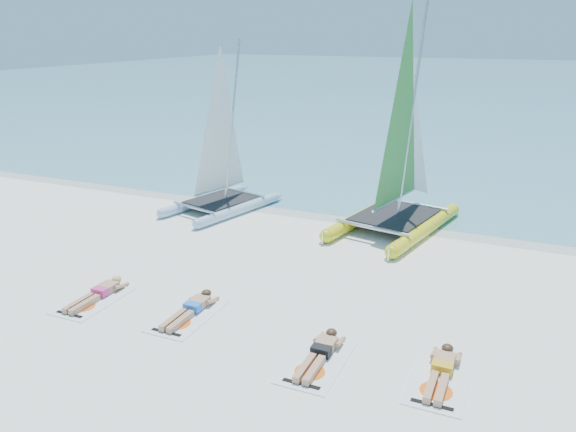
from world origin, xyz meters
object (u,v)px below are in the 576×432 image
at_px(catamaran_blue, 221,160).
at_px(towel_b, 187,316).
at_px(sunbather_a, 99,292).
at_px(sunbather_d, 442,369).
at_px(towel_d, 439,380).
at_px(towel_c, 317,362).
at_px(towel_a, 94,300).
at_px(sunbather_b, 192,308).
at_px(sunbather_c, 320,352).
at_px(catamaran_yellow, 405,155).

height_order(catamaran_blue, towel_b, catamaran_blue).
distance_m(sunbather_a, sunbather_d, 7.75).
height_order(catamaran_blue, towel_d, catamaran_blue).
bearing_deg(towel_b, catamaran_blue, 114.15).
xyz_separation_m(catamaran_blue, towel_c, (6.33, -7.53, -1.72)).
distance_m(towel_a, sunbather_a, 0.22).
distance_m(towel_a, sunbather_d, 7.75).
distance_m(towel_d, sunbather_d, 0.22).
distance_m(sunbather_b, sunbather_c, 3.23).
bearing_deg(sunbather_a, towel_b, 0.40).
distance_m(towel_a, towel_b, 2.39).
height_order(towel_c, towel_d, same).
bearing_deg(catamaran_blue, towel_c, -35.24).
relative_size(towel_c, towel_d, 1.00).
bearing_deg(sunbather_c, towel_c, -90.00).
relative_size(sunbather_b, sunbather_d, 1.00).
bearing_deg(towel_a, catamaran_yellow, 57.36).
distance_m(catamaran_yellow, sunbather_b, 8.50).
xyz_separation_m(sunbather_b, sunbather_c, (3.19, -0.52, 0.00)).
distance_m(towel_c, towel_d, 2.21).
height_order(catamaran_yellow, sunbather_b, catamaran_yellow).
bearing_deg(sunbather_c, towel_a, 178.73).
xyz_separation_m(sunbather_a, towel_d, (7.75, -0.17, -0.11)).
bearing_deg(towel_a, towel_c, -3.24).
relative_size(towel_a, sunbather_c, 1.07).
height_order(catamaran_blue, catamaran_yellow, catamaran_yellow).
bearing_deg(sunbather_b, towel_d, -4.04).
height_order(towel_d, sunbather_d, sunbather_d).
bearing_deg(sunbather_b, towel_b, -90.00).
distance_m(catamaran_yellow, towel_b, 8.70).
height_order(towel_a, towel_c, same).
bearing_deg(sunbather_a, towel_d, -1.27).
xyz_separation_m(catamaran_blue, towel_b, (3.14, -7.01, -1.72)).
xyz_separation_m(catamaran_blue, sunbather_c, (6.33, -7.34, -1.61)).
bearing_deg(catamaran_yellow, catamaran_blue, -159.43).
xyz_separation_m(towel_a, sunbather_c, (5.56, -0.12, 0.11)).
height_order(towel_b, sunbather_b, sunbather_b).
height_order(sunbather_c, towel_d, sunbather_c).
relative_size(towel_a, towel_d, 1.00).
bearing_deg(towel_a, towel_d, 0.15).
height_order(towel_a, sunbather_a, sunbather_a).
relative_size(catamaran_yellow, sunbather_b, 4.10).
bearing_deg(towel_c, catamaran_blue, 130.04).
distance_m(sunbather_b, sunbather_d, 5.37).
bearing_deg(sunbather_d, catamaran_blue, 140.55).
bearing_deg(sunbather_c, catamaran_blue, 130.77).
xyz_separation_m(towel_b, sunbather_b, (0.00, 0.19, 0.11)).
bearing_deg(catamaran_yellow, sunbather_c, -75.69).
height_order(sunbather_b, sunbather_c, same).
bearing_deg(catamaran_yellow, towel_c, -75.74).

